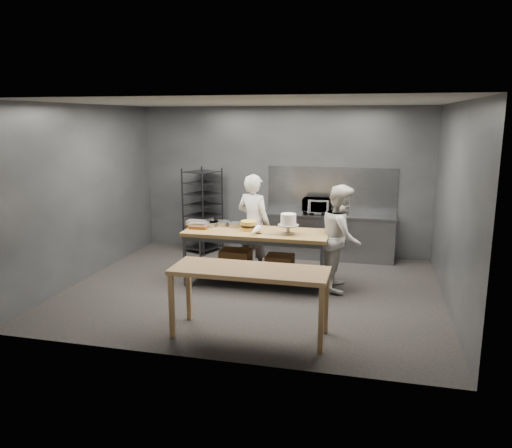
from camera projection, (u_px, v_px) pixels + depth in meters
The scene contains 16 objects.
ground at pixel (254, 289), 8.23m from camera, with size 6.00×6.00×0.00m, color black.
back_wall at pixel (283, 180), 10.29m from camera, with size 6.00×0.04×3.00m, color #4C4F54.
work_table at pixel (256, 251), 8.40m from camera, with size 2.40×0.90×0.92m.
near_counter at pixel (250, 275), 6.33m from camera, with size 2.00×0.70×0.90m.
back_counter at pixel (329, 236), 9.97m from camera, with size 2.60×0.60×0.90m.
splashback_panel at pixel (331, 189), 10.07m from camera, with size 2.60×0.02×0.90m, color slate.
speed_rack at pixel (203, 211), 10.42m from camera, with size 0.80×0.83×1.75m.
chef_behind at pixel (254, 224), 8.96m from camera, with size 0.66×0.43×1.80m, color white.
chef_right at pixel (341, 237), 8.11m from camera, with size 0.84×0.65×1.72m, color silver.
microwave at pixel (317, 206), 9.91m from camera, with size 0.54×0.37×0.30m, color black.
frosted_cake_stand at pixel (288, 221), 8.04m from camera, with size 0.34×0.34×0.34m.
layer_cake at pixel (249, 226), 8.34m from camera, with size 0.27×0.27×0.16m.
cake_pans at pixel (218, 224), 8.68m from camera, with size 0.72×0.41×0.07m.
piping_bag at pixel (255, 231), 8.04m from camera, with size 0.12×0.12×0.38m, color white.
offset_spatula at pixel (264, 234), 8.07m from camera, with size 0.36×0.02×0.02m.
pastry_clamshells at pixel (197, 224), 8.55m from camera, with size 0.41×0.34×0.11m.
Camera 1 is at (1.89, -7.59, 2.78)m, focal length 35.00 mm.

